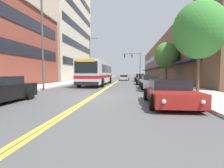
% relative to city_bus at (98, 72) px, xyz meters
% --- Properties ---
extents(ground_plane, '(240.00, 240.00, 0.00)m').
position_rel_city_bus_xyz_m(ground_plane, '(1.87, 25.32, -1.68)').
color(ground_plane, '#4C4C4F').
extents(sidewalk_left, '(3.60, 106.00, 0.14)m').
position_rel_city_bus_xyz_m(sidewalk_left, '(-5.43, 25.32, -1.61)').
color(sidewalk_left, '#B2ADA5').
rests_on(sidewalk_left, ground_plane).
extents(sidewalk_right, '(3.60, 106.00, 0.14)m').
position_rel_city_bus_xyz_m(sidewalk_right, '(9.17, 25.32, -1.61)').
color(sidewalk_right, '#B2ADA5').
rests_on(sidewalk_right, ground_plane).
extents(centre_line, '(0.34, 106.00, 0.01)m').
position_rel_city_bus_xyz_m(centre_line, '(1.87, 25.32, -1.68)').
color(centre_line, yellow).
rests_on(centre_line, ground_plane).
extents(office_tower_left, '(12.08, 23.12, 23.35)m').
position_rel_city_bus_xyz_m(office_tower_left, '(-13.47, 17.39, 10.00)').
color(office_tower_left, beige).
rests_on(office_tower_left, ground_plane).
extents(storefront_row_right, '(9.10, 68.00, 9.56)m').
position_rel_city_bus_xyz_m(storefront_row_right, '(15.20, 25.32, 3.10)').
color(storefront_row_right, brown).
rests_on(storefront_row_right, ground_plane).
extents(city_bus, '(2.90, 12.38, 2.96)m').
position_rel_city_bus_xyz_m(city_bus, '(0.00, 0.00, 0.00)').
color(city_bus, silver).
rests_on(city_bus, ground_plane).
extents(car_champagne_parked_left_near, '(2.17, 4.91, 1.38)m').
position_rel_city_bus_xyz_m(car_champagne_parked_left_near, '(-2.43, 12.08, -1.04)').
color(car_champagne_parked_left_near, beige).
rests_on(car_champagne_parked_left_near, ground_plane).
extents(car_slate_blue_parked_left_far, '(2.16, 4.53, 1.23)m').
position_rel_city_bus_xyz_m(car_slate_blue_parked_left_far, '(-2.56, 18.98, -1.10)').
color(car_slate_blue_parked_left_far, '#475675').
rests_on(car_slate_blue_parked_left_far, ground_plane).
extents(car_red_parked_right_foreground, '(2.19, 4.58, 1.19)m').
position_rel_city_bus_xyz_m(car_red_parked_right_foreground, '(6.16, -14.32, -1.11)').
color(car_red_parked_right_foreground, maroon).
rests_on(car_red_parked_right_foreground, ground_plane).
extents(car_charcoal_parked_right_mid, '(2.00, 4.47, 1.42)m').
position_rel_city_bus_xyz_m(car_charcoal_parked_right_mid, '(6.18, 10.73, -1.03)').
color(car_charcoal_parked_right_mid, '#232328').
rests_on(car_charcoal_parked_right_mid, ground_plane).
extents(car_dark_grey_parked_right_far, '(2.09, 4.13, 1.29)m').
position_rel_city_bus_xyz_m(car_dark_grey_parked_right_far, '(6.20, 1.14, -1.08)').
color(car_dark_grey_parked_right_far, '#38383D').
rests_on(car_dark_grey_parked_right_far, ground_plane).
extents(car_white_parked_right_end, '(1.98, 4.89, 1.28)m').
position_rel_city_bus_xyz_m(car_white_parked_right_end, '(6.29, -5.36, -1.08)').
color(car_white_parked_right_end, white).
rests_on(car_white_parked_right_end, ground_plane).
extents(car_silver_moving_lead, '(2.08, 4.65, 1.17)m').
position_rel_city_bus_xyz_m(car_silver_moving_lead, '(2.99, 15.32, -1.13)').
color(car_silver_moving_lead, '#B7B7BC').
rests_on(car_silver_moving_lead, ground_plane).
extents(traffic_signal_mast, '(5.11, 0.38, 7.32)m').
position_rel_city_bus_xyz_m(traffic_signal_mast, '(5.46, 26.04, 3.47)').
color(traffic_signal_mast, '#47474C').
rests_on(traffic_signal_mast, ground_plane).
extents(street_lamp_left_near, '(1.83, 0.28, 9.37)m').
position_rel_city_bus_xyz_m(street_lamp_left_near, '(-3.23, -8.10, 3.72)').
color(street_lamp_left_near, '#47474C').
rests_on(street_lamp_left_near, ground_plane).
extents(street_lamp_left_far, '(2.14, 0.28, 8.40)m').
position_rel_city_bus_xyz_m(street_lamp_left_far, '(-3.16, 10.45, 3.26)').
color(street_lamp_left_far, '#47474C').
rests_on(street_lamp_left_far, ground_plane).
extents(street_tree_right_near, '(3.76, 3.76, 6.57)m').
position_rel_city_bus_xyz_m(street_tree_right_near, '(9.25, -9.55, 2.95)').
color(street_tree_right_near, brown).
rests_on(street_tree_right_near, sidewalk_right).
extents(street_tree_right_mid, '(3.45, 3.45, 5.85)m').
position_rel_city_bus_xyz_m(street_tree_right_mid, '(9.48, 3.01, 2.40)').
color(street_tree_right_mid, brown).
rests_on(street_tree_right_mid, sidewalk_right).
extents(fire_hydrant, '(0.32, 0.24, 0.76)m').
position_rel_city_bus_xyz_m(fire_hydrant, '(7.81, 1.74, -1.17)').
color(fire_hydrant, red).
rests_on(fire_hydrant, sidewalk_right).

